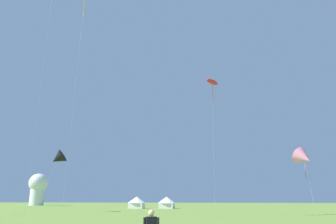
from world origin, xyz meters
TOP-DOWN VIEW (x-y plane):
  - kite_red_parafoil at (5.15, 42.80)m, footprint 2.38×3.05m
  - kite_pink_delta at (18.84, 48.86)m, footprint 4.23×4.62m
  - kite_black_delta at (-22.31, 48.68)m, footprint 4.18×2.92m
  - festival_tent_left at (-13.95, 72.31)m, footprint 4.13×4.13m
  - festival_tent_center at (-6.79, 72.31)m, footprint 4.06×4.06m
  - observatory_dome at (-57.59, 103.63)m, footprint 6.40×6.40m

SIDE VIEW (x-z plane):
  - festival_tent_center at x=-6.79m, z-range 0.14..2.78m
  - festival_tent_left at x=-13.95m, z-range 0.14..2.83m
  - observatory_dome at x=-57.59m, z-range 0.61..11.41m
  - kite_pink_delta at x=18.84m, z-range 3.29..13.38m
  - kite_black_delta at x=-22.31m, z-range 3.73..14.27m
  - kite_red_parafoil at x=5.15m, z-range 9.52..29.53m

